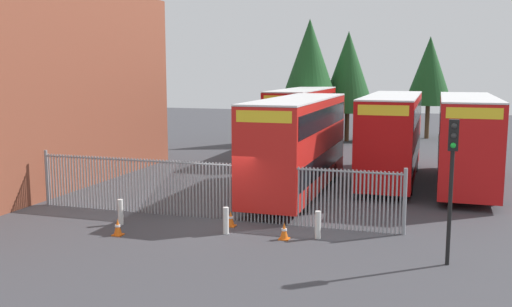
# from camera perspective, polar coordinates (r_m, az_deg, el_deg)

# --- Properties ---
(ground_plane) EXTENTS (100.00, 100.00, 0.00)m
(ground_plane) POSITION_cam_1_polar(r_m,az_deg,el_deg) (29.63, 2.34, -2.75)
(ground_plane) COLOR #3D3D42
(palisade_fence) EXTENTS (14.82, 0.14, 2.35)m
(palisade_fence) POSITION_cam_1_polar(r_m,az_deg,el_deg) (22.18, -4.79, -3.46)
(palisade_fence) COLOR gray
(palisade_fence) RESTS_ON ground
(double_decker_bus_near_gate) EXTENTS (2.54, 10.81, 4.42)m
(double_decker_bus_near_gate) POSITION_cam_1_polar(r_m,az_deg,el_deg) (26.30, 4.16, 1.16)
(double_decker_bus_near_gate) COLOR red
(double_decker_bus_near_gate) RESTS_ON ground
(double_decker_bus_behind_fence_left) EXTENTS (2.54, 10.81, 4.42)m
(double_decker_bus_behind_fence_left) POSITION_cam_1_polar(r_m,az_deg,el_deg) (30.29, 13.33, 1.91)
(double_decker_bus_behind_fence_left) COLOR #B70C0C
(double_decker_bus_behind_fence_left) RESTS_ON ground
(double_decker_bus_behind_fence_right) EXTENTS (2.54, 10.81, 4.42)m
(double_decker_bus_behind_fence_right) POSITION_cam_1_polar(r_m,az_deg,el_deg) (29.65, 20.14, 1.49)
(double_decker_bus_behind_fence_right) COLOR red
(double_decker_bus_behind_fence_right) RESTS_ON ground
(double_decker_bus_far_back) EXTENTS (2.54, 10.81, 4.42)m
(double_decker_bus_far_back) POSITION_cam_1_polar(r_m,az_deg,el_deg) (38.35, 4.63, 3.42)
(double_decker_bus_far_back) COLOR #B70C0C
(double_decker_bus_far_back) RESTS_ON ground
(bollard_near_left) EXTENTS (0.20, 0.20, 0.95)m
(bollard_near_left) POSITION_cam_1_polar(r_m,az_deg,el_deg) (21.96, -13.29, -5.66)
(bollard_near_left) COLOR silver
(bollard_near_left) RESTS_ON ground
(bollard_center_front) EXTENTS (0.20, 0.20, 0.95)m
(bollard_center_front) POSITION_cam_1_polar(r_m,az_deg,el_deg) (20.22, -3.00, -6.66)
(bollard_center_front) COLOR silver
(bollard_center_front) RESTS_ON ground
(bollard_near_right) EXTENTS (0.20, 0.20, 0.95)m
(bollard_near_right) POSITION_cam_1_polar(r_m,az_deg,el_deg) (19.77, 6.15, -7.05)
(bollard_near_right) COLOR silver
(bollard_near_right) RESTS_ON ground
(traffic_cone_by_gate) EXTENTS (0.34, 0.34, 0.59)m
(traffic_cone_by_gate) POSITION_cam_1_polar(r_m,az_deg,el_deg) (20.61, -13.56, -7.13)
(traffic_cone_by_gate) COLOR orange
(traffic_cone_by_gate) RESTS_ON ground
(traffic_cone_mid_forecourt) EXTENTS (0.34, 0.34, 0.59)m
(traffic_cone_mid_forecourt) POSITION_cam_1_polar(r_m,az_deg,el_deg) (19.61, 2.81, -7.70)
(traffic_cone_mid_forecourt) COLOR orange
(traffic_cone_mid_forecourt) RESTS_ON ground
(traffic_cone_near_kerb) EXTENTS (0.34, 0.34, 0.59)m
(traffic_cone_near_kerb) POSITION_cam_1_polar(r_m,az_deg,el_deg) (21.17, -2.53, -6.49)
(traffic_cone_near_kerb) COLOR orange
(traffic_cone_near_kerb) RESTS_ON ground
(traffic_light_kerbside) EXTENTS (0.28, 0.33, 4.30)m
(traffic_light_kerbside) POSITION_cam_1_polar(r_m,az_deg,el_deg) (17.43, 18.88, -1.09)
(traffic_light_kerbside) COLOR black
(traffic_light_kerbside) RESTS_ON ground
(tree_tall_back) EXTENTS (5.32, 5.32, 9.52)m
(tree_tall_back) POSITION_cam_1_polar(r_m,az_deg,el_deg) (44.72, 5.33, 8.34)
(tree_tall_back) COLOR #4C3823
(tree_tall_back) RESTS_ON ground
(tree_short_side) EXTENTS (3.90, 3.90, 8.38)m
(tree_short_side) POSITION_cam_1_polar(r_m,az_deg,el_deg) (49.54, 16.83, 7.86)
(tree_short_side) COLOR #4C3823
(tree_short_side) RESTS_ON ground
(tree_mid_row) EXTENTS (4.41, 4.41, 8.66)m
(tree_mid_row) POSITION_cam_1_polar(r_m,az_deg,el_deg) (46.21, 9.13, 8.01)
(tree_mid_row) COLOR #4C3823
(tree_mid_row) RESTS_ON ground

